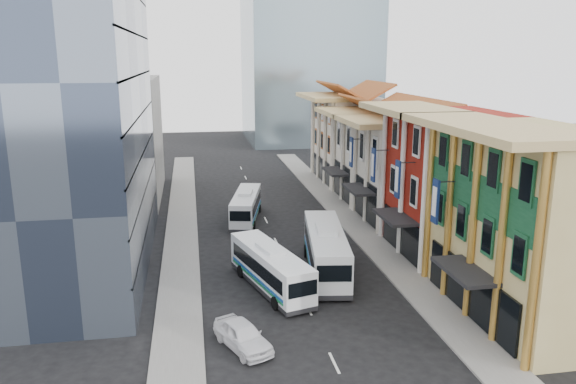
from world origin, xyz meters
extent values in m
plane|color=black|center=(0.00, 0.00, 0.00)|extent=(200.00, 200.00, 0.00)
cube|color=slate|center=(8.50, 22.00, 0.07)|extent=(3.00, 90.00, 0.15)
cube|color=slate|center=(-8.50, 22.00, 0.07)|extent=(3.00, 90.00, 0.15)
cube|color=tan|center=(14.00, 5.00, 6.00)|extent=(8.00, 14.00, 12.00)
cube|color=maroon|center=(14.00, 17.00, 6.00)|extent=(8.00, 10.00, 12.00)
cube|color=silver|center=(14.00, 26.50, 5.00)|extent=(8.00, 9.00, 10.00)
cube|color=silver|center=(14.00, 35.50, 5.00)|extent=(8.00, 9.00, 10.00)
cube|color=silver|center=(14.00, 46.00, 5.50)|extent=(8.00, 12.00, 11.00)
cube|color=#39445B|center=(-17.00, 19.00, 15.00)|extent=(12.00, 26.00, 30.00)
cube|color=gray|center=(-16.00, 42.00, 7.00)|extent=(10.00, 18.00, 14.00)
imported|color=white|center=(-4.78, 3.51, 0.79)|extent=(3.60, 5.00, 1.58)
camera|label=1|loc=(-7.26, -25.86, 16.40)|focal=35.00mm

